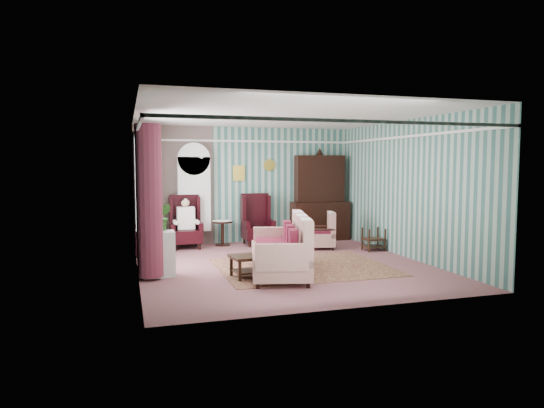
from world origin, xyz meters
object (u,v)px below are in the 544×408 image
object	(u,v)px
wingback_left	(186,222)
round_side_table	(223,233)
plant_stand	(159,254)
floral_armchair	(320,229)
bookcase	(194,199)
dresser_hutch	(320,195)
nest_table	(374,239)
seated_woman	(186,223)
sofa	(279,246)
wingback_right	(258,219)
coffee_table	(256,266)

from	to	relation	value
wingback_left	round_side_table	size ratio (longest dim) A/B	2.08
plant_stand	floral_armchair	xyz separation A→B (m)	(3.80, 1.80, 0.07)
bookcase	dresser_hutch	distance (m)	3.25
bookcase	nest_table	bearing A→B (deg)	-26.92
nest_table	bookcase	bearing A→B (deg)	153.08
floral_armchair	plant_stand	bearing A→B (deg)	130.15
seated_woman	plant_stand	xyz separation A→B (m)	(-0.80, -2.75, -0.19)
round_side_table	plant_stand	xyz separation A→B (m)	(-1.70, -2.90, 0.10)
plant_stand	sofa	xyz separation A→B (m)	(2.07, -0.47, 0.11)
seated_woman	round_side_table	distance (m)	0.96
sofa	floral_armchair	xyz separation A→B (m)	(1.73, 2.27, -0.04)
dresser_hutch	round_side_table	size ratio (longest dim) A/B	3.93
plant_stand	floral_armchair	bearing A→B (deg)	25.35
bookcase	wingback_right	bearing A→B (deg)	-14.57
wingback_left	coffee_table	size ratio (longest dim) A/B	1.43
floral_armchair	round_side_table	bearing A→B (deg)	77.14
wingback_left	bookcase	bearing A→B (deg)	57.34
seated_woman	sofa	size ratio (longest dim) A/B	0.54
floral_armchair	coffee_table	size ratio (longest dim) A/B	1.08
bookcase	nest_table	size ratio (longest dim) A/B	4.15
seated_woman	plant_stand	size ratio (longest dim) A/B	1.47
seated_woman	floral_armchair	world-z (taller)	seated_woman
round_side_table	nest_table	size ratio (longest dim) A/B	1.11
nest_table	plant_stand	xyz separation A→B (m)	(-4.87, -1.20, 0.13)
dresser_hutch	plant_stand	world-z (taller)	dresser_hutch
seated_woman	nest_table	distance (m)	4.37
wingback_right	floral_armchair	bearing A→B (deg)	-37.25
bookcase	nest_table	xyz separation A→B (m)	(3.82, -1.94, -0.85)
bookcase	coffee_table	size ratio (longest dim) A/B	2.57
wingback_left	wingback_right	bearing A→B (deg)	0.00
wingback_right	seated_woman	bearing A→B (deg)	180.00
bookcase	dresser_hutch	size ratio (longest dim) A/B	0.95
dresser_hutch	plant_stand	distance (m)	5.31
wingback_left	round_side_table	xyz separation A→B (m)	(0.90, 0.15, -0.33)
plant_stand	wingback_right	bearing A→B (deg)	47.16
dresser_hutch	coffee_table	world-z (taller)	dresser_hutch
wingback_left	plant_stand	bearing A→B (deg)	-106.22
dresser_hutch	sofa	world-z (taller)	dresser_hutch
dresser_hutch	coffee_table	bearing A→B (deg)	-127.04
round_side_table	plant_stand	size ratio (longest dim) A/B	0.75
coffee_table	nest_table	bearing A→B (deg)	27.95
seated_woman	plant_stand	world-z (taller)	seated_woman
sofa	seated_woman	bearing A→B (deg)	35.53
seated_woman	nest_table	xyz separation A→B (m)	(4.07, -1.55, -0.32)
bookcase	round_side_table	distance (m)	1.07
seated_woman	round_side_table	world-z (taller)	seated_woman
nest_table	coffee_table	world-z (taller)	nest_table
bookcase	sofa	distance (m)	3.80
dresser_hutch	sofa	bearing A→B (deg)	-122.56
coffee_table	bookcase	bearing A→B (deg)	98.98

